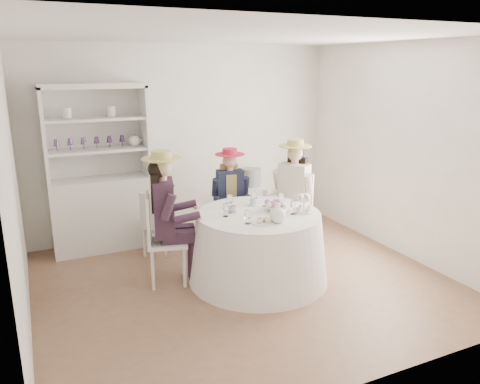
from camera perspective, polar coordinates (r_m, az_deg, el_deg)
name	(u,v)px	position (r m, az deg, el deg)	size (l,w,h in m)	color
ground	(244,282)	(5.48, 0.45, -10.90)	(4.50, 4.50, 0.00)	brown
ceiling	(244,35)	(4.92, 0.51, 18.56)	(4.50, 4.50, 0.00)	white
wall_back	(185,141)	(6.86, -6.70, 6.24)	(4.50, 4.50, 0.00)	silver
wall_front	(365,223)	(3.40, 15.05, -3.64)	(4.50, 4.50, 0.00)	silver
wall_left	(13,190)	(4.58, -25.93, 0.19)	(4.50, 4.50, 0.00)	silver
wall_right	(404,151)	(6.31, 19.36, 4.68)	(4.50, 4.50, 0.00)	silver
tea_table	(258,246)	(5.40, 2.23, -6.65)	(1.60, 1.60, 0.81)	white
hutch	(101,192)	(6.48, -16.61, 0.00)	(1.46, 0.90, 2.19)	silver
side_table	(252,206)	(7.22, 1.42, -1.66)	(0.40, 0.40, 0.62)	silver
hatbox	(252,177)	(7.11, 1.44, 1.80)	(0.27, 0.27, 0.27)	black
guest_left	(166,210)	(5.23, -8.97, -2.20)	(0.62, 0.58, 1.53)	silver
guest_mid	(230,193)	(6.20, -1.19, -0.09)	(0.51, 0.54, 1.37)	silver
guest_right	(293,189)	(6.16, 6.48, 0.36)	(0.64, 0.60, 1.49)	silver
spare_chair	(156,221)	(6.15, -10.24, -3.52)	(0.49, 0.49, 0.86)	silver
teacup_a	(233,210)	(5.26, -0.88, -2.17)	(0.09, 0.09, 0.07)	white
teacup_b	(252,202)	(5.52, 1.51, -1.28)	(0.08, 0.08, 0.07)	white
teacup_c	(269,204)	(5.50, 3.54, -1.43)	(0.08, 0.08, 0.06)	white
flower_bowl	(275,209)	(5.33, 4.34, -2.03)	(0.24, 0.24, 0.06)	white
flower_arrangement	(274,203)	(5.33, 4.19, -1.36)	(0.18, 0.19, 0.07)	#D369A4
table_teapot	(278,215)	(4.95, 4.62, -2.82)	(0.25, 0.18, 0.19)	white
sandwich_plate	(263,221)	(4.94, 2.84, -3.59)	(0.25, 0.25, 0.06)	white
cupcake_stand	(304,206)	(5.32, 7.81, -1.68)	(0.21, 0.21, 0.20)	white
stemware_set	(259,207)	(5.24, 2.28, -1.78)	(0.83, 0.83, 0.15)	white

